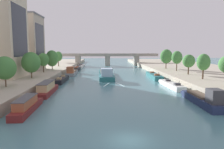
# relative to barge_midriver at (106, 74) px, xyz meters

# --- Properties ---
(ground_plane) EXTENTS (400.00, 400.00, 0.00)m
(ground_plane) POSITION_rel_barge_midriver_xyz_m (1.65, -48.47, -1.06)
(ground_plane) COLOR teal
(quay_left) EXTENTS (36.00, 170.00, 1.86)m
(quay_left) POSITION_rel_barge_midriver_xyz_m (-32.93, 6.53, -0.13)
(quay_left) COLOR #B2A893
(quay_left) RESTS_ON ground
(quay_right) EXTENTS (36.00, 170.00, 1.86)m
(quay_right) POSITION_rel_barge_midriver_xyz_m (36.22, 6.53, -0.13)
(quay_right) COLOR #B2A893
(quay_right) RESTS_ON ground
(barge_midriver) EXTENTS (5.02, 23.45, 3.59)m
(barge_midriver) POSITION_rel_barge_midriver_xyz_m (0.00, 0.00, 0.00)
(barge_midriver) COLOR #23666B
(barge_midriver) RESTS_ON ground
(wake_behind_barge) EXTENTS (5.60, 5.94, 0.03)m
(wake_behind_barge) POSITION_rel_barge_midriver_xyz_m (1.71, -14.45, -1.04)
(wake_behind_barge) COLOR silver
(wake_behind_barge) RESTS_ON ground
(moored_boat_left_downstream) EXTENTS (2.33, 10.90, 2.30)m
(moored_boat_left_downstream) POSITION_rel_barge_midriver_xyz_m (-12.37, -37.97, -0.10)
(moored_boat_left_downstream) COLOR maroon
(moored_boat_left_downstream) RESTS_ON ground
(moored_boat_left_end) EXTENTS (2.76, 12.27, 2.57)m
(moored_boat_left_end) POSITION_rel_barge_midriver_xyz_m (-12.79, -25.17, 0.01)
(moored_boat_left_end) COLOR maroon
(moored_boat_left_end) RESTS_ON ground
(moored_boat_left_far) EXTENTS (2.27, 12.85, 2.33)m
(moored_boat_left_far) POSITION_rel_barge_midriver_xyz_m (-12.87, -8.84, -0.42)
(moored_boat_left_far) COLOR black
(moored_boat_left_far) RESTS_ON ground
(moored_boat_left_gap_after) EXTENTS (3.30, 14.79, 3.29)m
(moored_boat_left_gap_after) POSITION_rel_barge_midriver_xyz_m (-12.34, 7.53, -0.10)
(moored_boat_left_gap_after) COLOR gray
(moored_boat_left_gap_after) RESTS_ON ground
(moored_boat_left_near) EXTENTS (2.21, 11.09, 2.38)m
(moored_boat_left_near) POSITION_rel_barge_midriver_xyz_m (-12.49, 24.38, -0.38)
(moored_boat_left_near) COLOR black
(moored_boat_left_near) RESTS_ON ground
(moored_boat_left_second) EXTENTS (3.67, 16.55, 2.09)m
(moored_boat_left_second) POSITION_rel_barge_midriver_xyz_m (-12.83, 39.68, -0.54)
(moored_boat_left_second) COLOR silver
(moored_boat_left_second) RESTS_ON ground
(moored_boat_right_end) EXTENTS (2.81, 13.15, 3.38)m
(moored_boat_right_end) POSITION_rel_barge_midriver_xyz_m (15.75, -35.27, -0.07)
(moored_boat_right_end) COLOR #1E284C
(moored_boat_right_end) RESTS_ON ground
(moored_boat_right_near) EXTENTS (2.83, 13.25, 2.25)m
(moored_boat_right_near) POSITION_rel_barge_midriver_xyz_m (15.76, -18.82, -0.46)
(moored_boat_right_near) COLOR silver
(moored_boat_right_near) RESTS_ON ground
(moored_boat_right_upstream) EXTENTS (3.16, 16.03, 2.43)m
(moored_boat_right_upstream) POSITION_rel_barge_midriver_xyz_m (15.65, -1.70, -0.37)
(moored_boat_right_upstream) COLOR #23666B
(moored_boat_right_upstream) RESTS_ON ground
(tree_left_distant) EXTENTS (4.30, 4.30, 6.06)m
(tree_left_distant) POSITION_rel_barge_midriver_xyz_m (-20.34, -26.90, 4.55)
(tree_left_distant) COLOR brown
(tree_left_distant) RESTS_ON quay_left
(tree_left_by_lamp) EXTENTS (4.76, 4.76, 6.72)m
(tree_left_by_lamp) POSITION_rel_barge_midriver_xyz_m (-19.62, -13.81, 4.84)
(tree_left_by_lamp) COLOR brown
(tree_left_by_lamp) RESTS_ON quay_left
(tree_left_third) EXTENTS (3.60, 3.60, 6.20)m
(tree_left_third) POSITION_rel_barge_midriver_xyz_m (-20.14, -0.73, 4.89)
(tree_left_third) COLOR brown
(tree_left_third) RESTS_ON quay_left
(tree_left_far) EXTENTS (4.61, 4.61, 7.06)m
(tree_left_far) POSITION_rel_barge_midriver_xyz_m (-19.85, 9.70, 4.87)
(tree_left_far) COLOR brown
(tree_left_far) RESTS_ON quay_left
(tree_left_nearest) EXTENTS (3.45, 3.45, 6.49)m
(tree_left_nearest) POSITION_rel_barge_midriver_xyz_m (-20.37, 23.29, 5.11)
(tree_left_nearest) COLOR brown
(tree_left_nearest) RESTS_ON quay_left
(tree_right_second) EXTENTS (3.23, 3.23, 6.33)m
(tree_right_second) POSITION_rel_barge_midriver_xyz_m (23.89, -18.15, 5.03)
(tree_right_second) COLOR brown
(tree_right_second) RESTS_ON quay_right
(tree_right_by_lamp) EXTENTS (3.57, 3.57, 5.89)m
(tree_right_by_lamp) POSITION_rel_barge_midriver_xyz_m (24.30, -8.26, 4.76)
(tree_right_by_lamp) COLOR brown
(tree_right_by_lamp) RESTS_ON quay_right
(tree_right_nearest) EXTENTS (3.61, 3.61, 6.84)m
(tree_right_nearest) POSITION_rel_barge_midriver_xyz_m (24.49, 2.15, 5.42)
(tree_right_nearest) COLOR brown
(tree_right_nearest) RESTS_ON quay_right
(tree_right_midway) EXTENTS (4.61, 4.61, 7.41)m
(tree_right_midway) POSITION_rel_barge_midriver_xyz_m (23.47, 11.00, 5.47)
(tree_right_midway) COLOR brown
(tree_right_midway) RESTS_ON quay_right
(building_left_tall) EXTENTS (14.72, 12.72, 19.58)m
(building_left_tall) POSITION_rel_barge_midriver_xyz_m (-30.40, 7.33, 10.61)
(building_left_tall) COLOR #A89989
(building_left_tall) RESTS_ON quay_left
(bridge_far) EXTENTS (57.15, 4.40, 6.86)m
(bridge_far) POSITION_rel_barge_midriver_xyz_m (1.65, 50.07, 3.27)
(bridge_far) COLOR gray
(bridge_far) RESTS_ON ground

